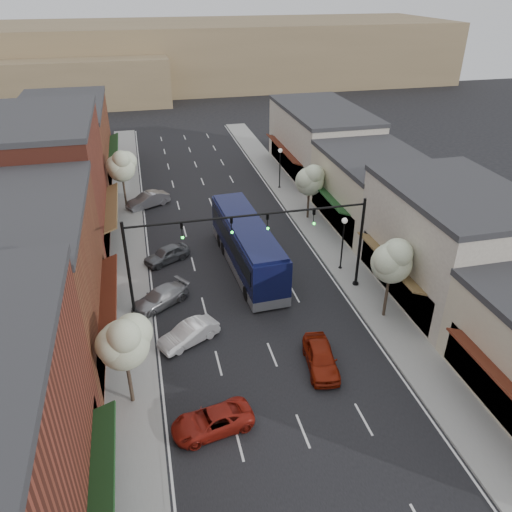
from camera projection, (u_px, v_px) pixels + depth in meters
ground at (281, 377)px, 28.58m from camera, size 160.00×160.00×0.00m
sidewalk_left at (127, 244)px, 42.53m from camera, size 2.80×73.00×0.15m
sidewalk_right at (314, 225)px, 45.93m from camera, size 2.80×73.00×0.15m
curb_left at (144, 243)px, 42.81m from camera, size 0.25×73.00×0.17m
curb_right at (299, 226)px, 45.64m from camera, size 0.25×73.00×0.17m
bldg_left_midnear at (15, 285)px, 28.50m from camera, size 10.14×14.10×9.40m
bldg_left_midfar at (44, 185)px, 40.00m from camera, size 10.14×14.10×10.90m
bldg_left_far at (65, 144)px, 54.18m from camera, size 10.14×18.10×8.40m
bldg_right_midnear at (449, 243)px, 34.53m from camera, size 9.14×12.10×7.90m
bldg_right_midfar at (373, 190)px, 45.06m from camera, size 9.14×12.10×6.40m
bldg_right_far at (321, 141)px, 56.69m from camera, size 9.14×16.10×7.40m
hill_far at (161, 55)px, 101.92m from camera, size 120.00×30.00×12.00m
hill_near at (23, 81)px, 87.67m from camera, size 50.00×20.00×8.00m
signal_mast_right at (329, 234)px, 34.23m from camera, size 8.22×0.46×7.00m
signal_mast_left at (164, 252)px, 31.96m from camera, size 8.22×0.46×7.00m
tree_right_near at (393, 260)px, 31.43m from camera, size 2.85×2.65×5.95m
tree_right_far at (310, 179)px, 45.22m from camera, size 2.85×2.65×5.43m
tree_left_near at (124, 341)px, 24.79m from camera, size 2.85×2.65×5.69m
tree_left_far at (121, 165)px, 46.64m from camera, size 2.85×2.65×6.13m
lamp_post_near at (343, 235)px, 37.59m from camera, size 0.44×0.44×4.44m
lamp_post_far at (280, 162)px, 52.42m from camera, size 0.44×0.44×4.44m
coach_bus at (247, 245)px, 38.39m from camera, size 3.43×12.76×3.86m
red_hatchback at (321, 358)px, 28.98m from camera, size 2.23×4.35×1.42m
parked_car_a at (212, 421)px, 25.01m from camera, size 4.42×2.62×1.15m
parked_car_b at (189, 334)px, 31.00m from camera, size 4.10×3.02×1.29m
parked_car_c at (160, 298)px, 34.53m from camera, size 4.54×3.86×1.25m
parked_car_d at (167, 254)px, 39.87m from camera, size 4.06×3.15×1.29m
parked_car_e at (148, 200)px, 49.32m from camera, size 4.52×3.34×1.42m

